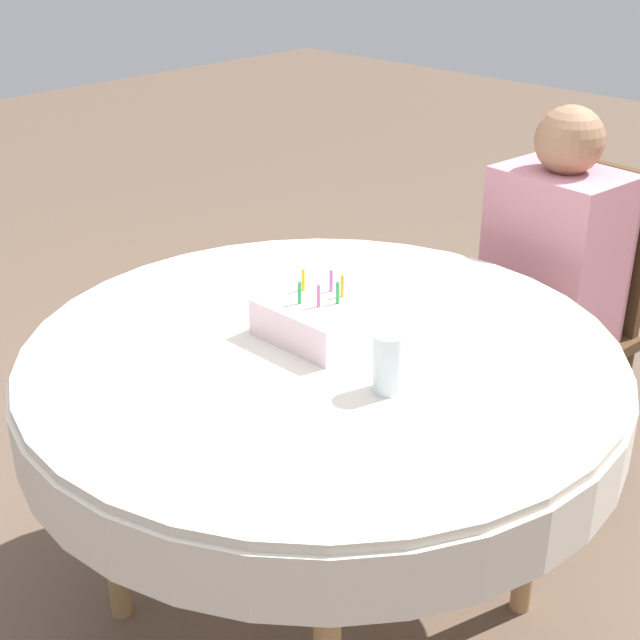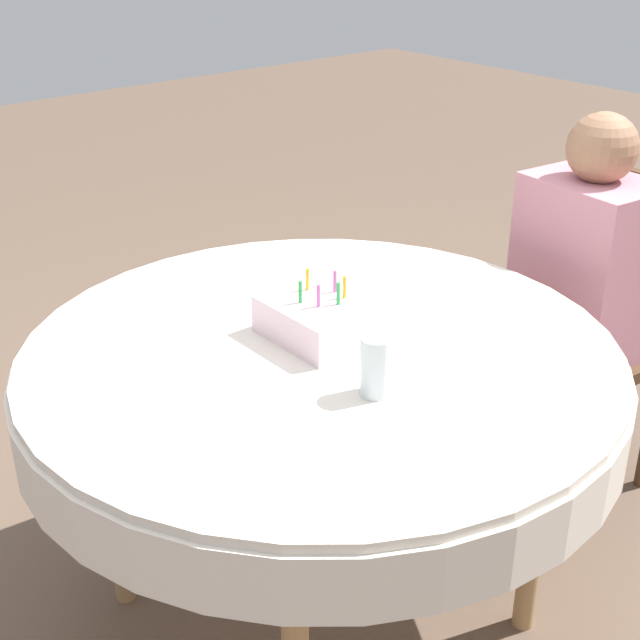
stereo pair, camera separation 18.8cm
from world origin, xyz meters
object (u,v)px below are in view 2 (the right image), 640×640
at_px(chair, 594,325).
at_px(drinking_glass, 376,366).
at_px(person, 579,277).
at_px(birthday_cake, 326,316).

height_order(chair, drinking_glass, chair).
distance_m(person, birthday_cake, 0.86).
distance_m(chair, drinking_glass, 1.10).
distance_m(person, drinking_glass, 0.97).
xyz_separation_m(chair, drinking_glass, (0.19, -1.03, 0.31)).
height_order(chair, birthday_cake, chair).
bearing_deg(person, drinking_glass, -72.39).
distance_m(birthday_cake, drinking_glass, 0.27).
bearing_deg(person, chair, 90.00).
bearing_deg(drinking_glass, person, 101.74).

